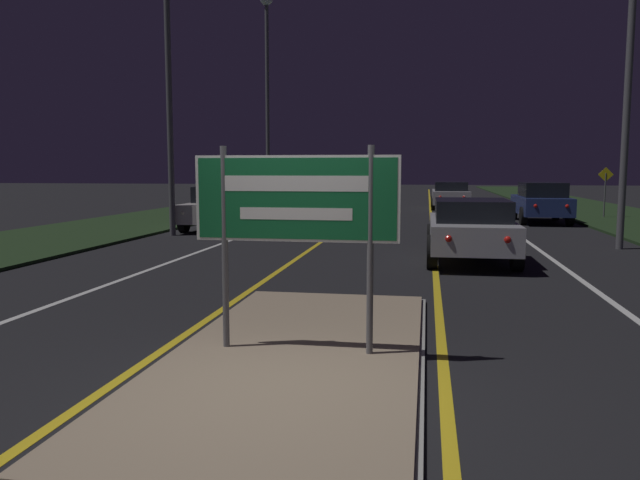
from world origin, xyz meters
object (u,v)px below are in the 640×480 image
highway_sign (296,207)px  streetlight_right_near (631,29)px  car_receding_1 (541,202)px  streetlight_left_far (267,61)px  car_approaching_1 (291,193)px  warning_sign (605,187)px  car_receding_0 (471,228)px  car_approaching_0 (222,207)px  streetlight_left_near (168,40)px  car_receding_2 (450,195)px

highway_sign → streetlight_right_near: bearing=59.3°
highway_sign → car_receding_1: size_ratio=0.52×
streetlight_left_far → car_receding_1: 14.20m
car_approaching_1 → warning_sign: bearing=-18.2°
warning_sign → car_receding_0: bearing=-115.3°
highway_sign → car_approaching_0: 15.17m
car_receding_1 → car_approaching_0: car_receding_1 is taller
car_receding_0 → car_receding_1: car_receding_1 is taller
streetlight_right_near → car_approaching_0: 13.23m
streetlight_left_near → car_receding_1: size_ratio=2.07×
streetlight_left_near → streetlight_right_near: streetlight_right_near is taller
highway_sign → streetlight_right_near: size_ratio=0.24×
car_receding_1 → streetlight_left_far: bearing=159.8°
highway_sign → car_receding_1: bearing=73.0°
highway_sign → streetlight_right_near: 12.88m
car_approaching_1 → streetlight_right_near: bearing=-51.6°
streetlight_left_far → car_receding_2: size_ratio=2.14×
streetlight_right_near → car_receding_2: (-3.71, 16.09, -4.76)m
highway_sign → streetlight_left_far: bearing=105.2°
streetlight_left_near → car_approaching_0: 5.70m
car_receding_1 → car_approaching_1: size_ratio=0.98×
highway_sign → streetlight_left_far: streetlight_left_far is taller
car_receding_2 → warning_sign: (6.04, -5.71, 0.58)m
streetlight_left_far → car_receding_0: size_ratio=2.46×
streetlight_right_near → warning_sign: (2.33, 10.38, -4.18)m
highway_sign → car_approaching_1: (-5.65, 25.63, -0.84)m
streetlight_left_far → warning_sign: size_ratio=5.04×
highway_sign → car_receding_2: 26.80m
car_receding_2 → car_approaching_0: size_ratio=1.13×
streetlight_left_near → car_approaching_0: size_ratio=2.04×
streetlight_left_near → car_approaching_1: 14.78m
car_receding_1 → car_receding_2: car_receding_1 is taller
car_receding_0 → warning_sign: (6.27, 13.26, 0.57)m
car_approaching_0 → warning_sign: size_ratio=2.09×
streetlight_right_near → warning_sign: streetlight_right_near is taller
car_receding_1 → car_approaching_1: (-11.35, 6.99, -0.01)m
streetlight_right_near → car_receding_1: 9.36m
highway_sign → streetlight_left_far: (-6.24, 23.04, 5.49)m
streetlight_right_near → car_approaching_0: bearing=163.5°
highway_sign → car_approaching_0: size_ratio=0.51×
streetlight_right_near → car_approaching_1: bearing=128.4°
highway_sign → warning_sign: highway_sign is taller
car_receding_2 → car_approaching_1: bearing=-172.8°
car_approaching_0 → warning_sign: 15.76m
highway_sign → car_approaching_0: bearing=111.6°
car_receding_0 → warning_sign: warning_sign is taller
streetlight_left_near → car_receding_2: streetlight_left_near is taller
car_receding_1 → warning_sign: (2.91, 2.31, 0.51)m
streetlight_right_near → car_receding_2: streetlight_right_near is taller
car_approaching_1 → streetlight_left_near: bearing=-93.1°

